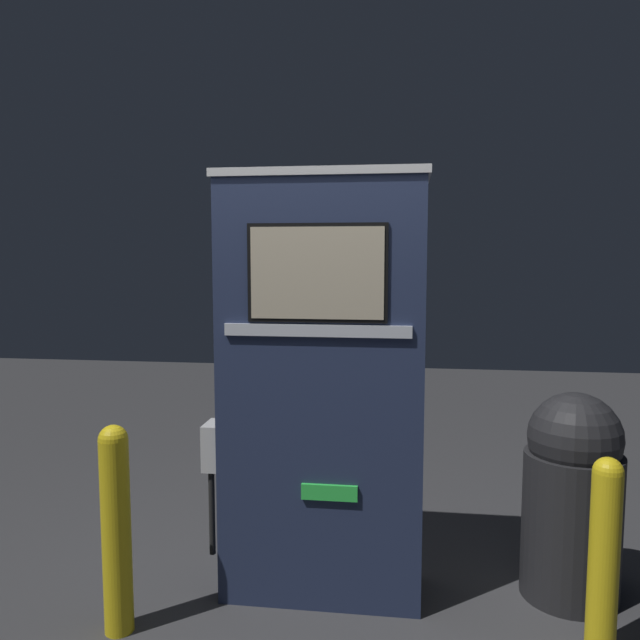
% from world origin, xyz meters
% --- Properties ---
extents(ground_plane, '(14.00, 14.00, 0.00)m').
position_xyz_m(ground_plane, '(0.00, 0.00, 0.00)').
color(ground_plane, '#38383A').
extents(gas_pump, '(1.14, 0.45, 2.21)m').
position_xyz_m(gas_pump, '(-0.00, 0.21, 1.11)').
color(gas_pump, '#232D4C').
rests_on(gas_pump, ground_plane).
extents(safety_bollard, '(0.14, 0.14, 1.01)m').
position_xyz_m(safety_bollard, '(-0.92, -0.29, 0.53)').
color(safety_bollard, yellow).
rests_on(safety_bollard, ground_plane).
extents(trash_bin, '(0.50, 0.50, 1.09)m').
position_xyz_m(trash_bin, '(1.30, 0.33, 0.55)').
color(trash_bin, '#232326').
rests_on(trash_bin, ground_plane).
extents(safety_bollard_far, '(0.13, 0.13, 0.91)m').
position_xyz_m(safety_bollard_far, '(1.31, -0.16, 0.48)').
color(safety_bollard_far, yellow).
rests_on(safety_bollard_far, ground_plane).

